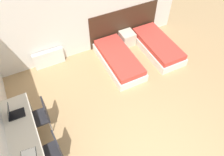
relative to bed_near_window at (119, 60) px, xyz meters
name	(u,v)px	position (x,y,z in m)	size (l,w,h in m)	color
wall_back	(82,12)	(-0.61, 1.00, 1.16)	(6.08, 0.05, 2.70)	silver
headboard_panel	(124,25)	(0.67, 0.96, 0.38)	(2.29, 0.03, 1.12)	#382316
bed_near_window	(119,60)	(0.00, 0.00, 0.00)	(0.85, 1.85, 0.38)	silver
bed_near_door	(157,46)	(1.34, 0.00, 0.00)	(0.85, 1.85, 0.38)	silver
nightstand	(127,38)	(0.67, 0.71, 0.03)	(0.42, 0.42, 0.43)	beige
radiator	(49,58)	(-1.79, 0.88, 0.07)	(0.87, 0.12, 0.52)	silver
desk	(25,139)	(-2.87, -1.49, 0.40)	(0.57, 1.98, 0.75)	beige
chair_near_laptop	(41,115)	(-2.45, -1.05, 0.33)	(0.43, 0.43, 0.92)	#232328
chair_near_notebook	(53,150)	(-2.45, -1.93, 0.33)	(0.44, 0.44, 0.92)	#232328
laptop	(14,114)	(-2.91, -0.98, 0.63)	(0.34, 0.24, 0.33)	black
open_notebook	(29,154)	(-2.84, -1.91, 0.58)	(0.29, 0.22, 0.02)	black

